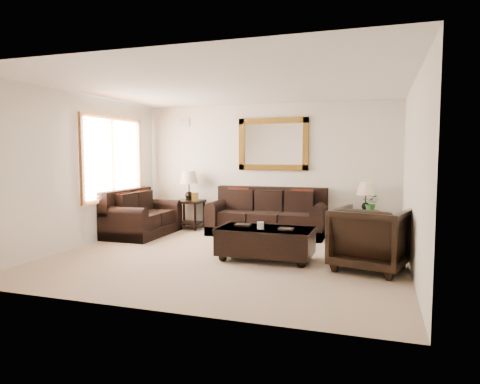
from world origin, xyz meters
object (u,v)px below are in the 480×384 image
(sofa, at_px, (268,218))
(armchair, at_px, (370,235))
(loveseat, at_px, (140,218))
(end_table_left, at_px, (189,191))
(end_table_right, at_px, (366,202))
(coffee_table, at_px, (266,240))

(sofa, bearing_deg, armchair, -46.56)
(sofa, xyz_separation_m, loveseat, (-2.46, -0.85, -0.01))
(end_table_left, bearing_deg, loveseat, -123.53)
(armchair, bearing_deg, end_table_left, -15.21)
(end_table_right, xyz_separation_m, armchair, (0.14, -2.33, -0.22))
(end_table_right, relative_size, armchair, 1.11)
(sofa, relative_size, end_table_left, 1.83)
(loveseat, distance_m, end_table_left, 1.27)
(sofa, relative_size, loveseat, 1.42)
(end_table_left, relative_size, end_table_right, 1.17)
(loveseat, relative_size, armchair, 1.67)
(sofa, height_order, coffee_table, sofa)
(loveseat, distance_m, end_table_right, 4.50)
(loveseat, bearing_deg, end_table_left, -33.53)
(loveseat, distance_m, armchair, 4.69)
(coffee_table, bearing_deg, sofa, 103.96)
(coffee_table, bearing_deg, loveseat, 157.97)
(loveseat, bearing_deg, sofa, -71.01)
(end_table_left, distance_m, end_table_right, 3.72)
(armchair, bearing_deg, end_table_right, -71.13)
(coffee_table, relative_size, armchair, 1.49)
(loveseat, xyz_separation_m, end_table_left, (0.65, 0.97, 0.49))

